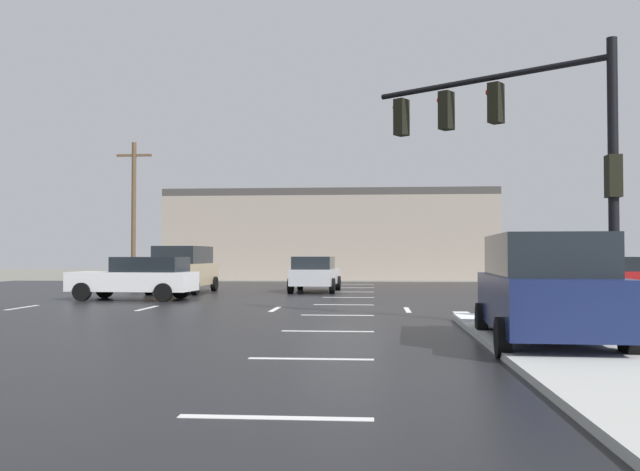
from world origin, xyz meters
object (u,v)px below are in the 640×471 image
object	(u,v)px
sedan_silver	(315,273)
utility_pole_distant	(134,209)
traffic_signal_mast	(525,136)
sedan_red	(612,276)
sedan_white	(137,277)
suv_tan	(183,268)
sedan_black	(548,272)
suv_navy	(545,287)

from	to	relation	value
sedan_silver	utility_pole_distant	size ratio (longest dim) A/B	0.53
traffic_signal_mast	sedan_red	world-z (taller)	traffic_signal_mast
sedan_white	suv_tan	distance (m)	4.79
sedan_silver	utility_pole_distant	distance (m)	16.70
sedan_silver	sedan_black	bearing A→B (deg)	-73.57
sedan_black	suv_tan	size ratio (longest dim) A/B	0.96
sedan_white	utility_pole_distant	distance (m)	18.32
sedan_silver	utility_pole_distant	world-z (taller)	utility_pole_distant
sedan_red	utility_pole_distant	world-z (taller)	utility_pole_distant
suv_navy	sedan_silver	size ratio (longest dim) A/B	1.07
suv_tan	utility_pole_distant	distance (m)	14.17
sedan_white	sedan_red	size ratio (longest dim) A/B	0.99
suv_navy	sedan_red	distance (m)	15.85
sedan_white	sedan_silver	xyz separation A→B (m)	(6.05, 6.04, 0.00)
suv_tan	utility_pole_distant	size ratio (longest dim) A/B	0.56
traffic_signal_mast	sedan_white	xyz separation A→B (m)	(-12.15, 8.78, -3.55)
sedan_silver	sedan_red	bearing A→B (deg)	-104.41
suv_navy	sedan_white	bearing A→B (deg)	47.26
traffic_signal_mast	sedan_black	distance (m)	18.67
traffic_signal_mast	suv_tan	size ratio (longest dim) A/B	1.27
sedan_black	utility_pole_distant	size ratio (longest dim) A/B	0.54
suv_navy	sedan_silver	bearing A→B (deg)	20.45
suv_navy	traffic_signal_mast	bearing A→B (deg)	-3.46
utility_pole_distant	suv_tan	bearing A→B (deg)	-61.65
sedan_red	suv_tan	xyz separation A→B (m)	(-17.44, 2.14, 0.24)
sedan_white	sedan_silver	distance (m)	8.55
suv_tan	utility_pole_distant	world-z (taller)	utility_pole_distant
traffic_signal_mast	sedan_white	size ratio (longest dim) A/B	1.33
sedan_black	utility_pole_distant	xyz separation A→B (m)	(-23.08, 7.96, 3.68)
sedan_black	traffic_signal_mast	bearing A→B (deg)	-9.92
utility_pole_distant	sedan_white	bearing A→B (deg)	-70.02
sedan_black	suv_tan	world-z (taller)	suv_tan
suv_navy	utility_pole_distant	world-z (taller)	utility_pole_distant
sedan_red	suv_tan	distance (m)	17.57
sedan_black	utility_pole_distant	distance (m)	24.69
suv_navy	suv_tan	distance (m)	20.30
traffic_signal_mast	suv_tan	xyz separation A→B (m)	(-11.76, 13.55, -3.31)
sedan_red	sedan_silver	xyz separation A→B (m)	(-11.79, 3.40, 0.00)
sedan_red	utility_pole_distant	xyz separation A→B (m)	(-23.96, 14.23, 3.68)
sedan_white	suv_tan	xyz separation A→B (m)	(0.40, 4.77, 0.24)
traffic_signal_mast	sedan_silver	xyz separation A→B (m)	(-6.11, 14.82, -3.55)
suv_navy	sedan_red	world-z (taller)	suv_navy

